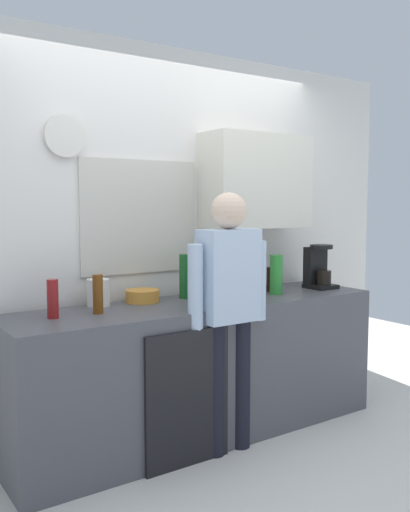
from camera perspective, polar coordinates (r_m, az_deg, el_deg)
name	(u,v)px	position (r m, az deg, el deg)	size (l,w,h in m)	color
ground_plane	(228,450)	(3.69, 2.33, -19.20)	(8.00, 8.00, 0.00)	silver
kitchen_counter	(201,369)	(3.76, -0.43, -11.42)	(2.56, 0.64, 0.89)	#4C4C51
dishwasher_panel	(188,399)	(3.34, -1.75, -14.40)	(0.56, 0.02, 0.80)	black
back_wall_assembly	(179,228)	(3.98, -2.64, 2.89)	(4.16, 0.42, 2.60)	white
coffee_maker	(318,269)	(4.31, 11.50, -1.27)	(0.20, 0.20, 0.33)	black
bottle_red_vinegar	(53,299)	(3.23, -15.29, -4.24)	(0.06, 0.06, 0.22)	maroon
bottle_dark_sauce	(270,279)	(4.07, 6.69, -2.40)	(0.06, 0.06, 0.18)	black
bottle_amber_beer	(98,294)	(3.31, -10.89, -3.83)	(0.06, 0.06, 0.23)	brown
bottle_clear_soda	(276,275)	(3.96, 7.29, -1.89)	(0.09, 0.09, 0.28)	#2D8C33
bottle_green_wine	(185,276)	(3.76, -2.09, -2.08)	(0.07, 0.07, 0.30)	#195923
cup_white_mug	(209,300)	(3.44, 0.42, -4.53)	(0.08, 0.08, 0.10)	white
cup_terracotta_mug	(235,296)	(3.61, 3.11, -4.07)	(0.08, 0.08, 0.09)	#B26647
cup_yellow_cup	(200,290)	(3.88, -0.55, -3.45)	(0.07, 0.07, 0.09)	yellow
mixing_bowl	(142,296)	(3.66, -6.41, -4.07)	(0.22, 0.22, 0.08)	orange
storage_canister	(98,293)	(3.55, -10.85, -3.70)	(0.14, 0.14, 0.17)	silver
person_at_sink	(228,300)	(3.40, 2.39, -4.53)	(0.57, 0.22, 1.60)	black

